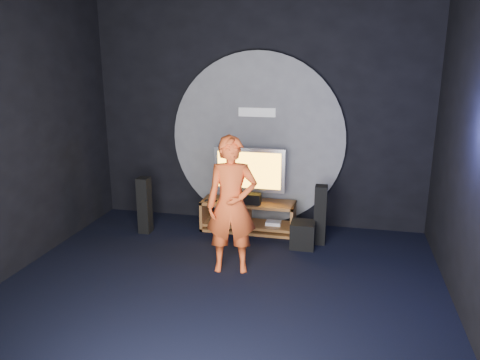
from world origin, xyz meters
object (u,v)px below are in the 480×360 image
media_console (249,218)px  tower_speaker_right (320,215)px  subwoofer (303,235)px  player (232,205)px  tv (249,172)px  tower_speaker_left (145,205)px

media_console → tower_speaker_right: bearing=-13.7°
media_console → subwoofer: bearing=-27.8°
subwoofer → player: (-0.78, -0.88, 0.65)m
tv → tower_speaker_right: bearing=-17.0°
tower_speaker_left → tower_speaker_right: same height
tv → player: (0.07, -1.39, -0.05)m
tower_speaker_right → tower_speaker_left: bearing=-176.7°
tower_speaker_left → tower_speaker_right: bearing=3.3°
tv → player: player is taller
media_console → tv: 0.69m
tower_speaker_left → player: size_ratio=0.50×
media_console → tower_speaker_left: tower_speaker_left is taller
player → tv: bearing=81.7°
tower_speaker_right → subwoofer: bearing=-138.7°
tower_speaker_left → subwoofer: tower_speaker_left is taller
tower_speaker_left → subwoofer: size_ratio=2.32×
tower_speaker_right → player: bearing=-132.9°
tower_speaker_left → subwoofer: (2.31, -0.04, -0.24)m
tower_speaker_left → player: 1.83m
tower_speaker_left → tower_speaker_right: (2.52, 0.15, 0.00)m
media_console → tv: bearing=96.1°
media_console → tower_speaker_right: tower_speaker_right is taller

